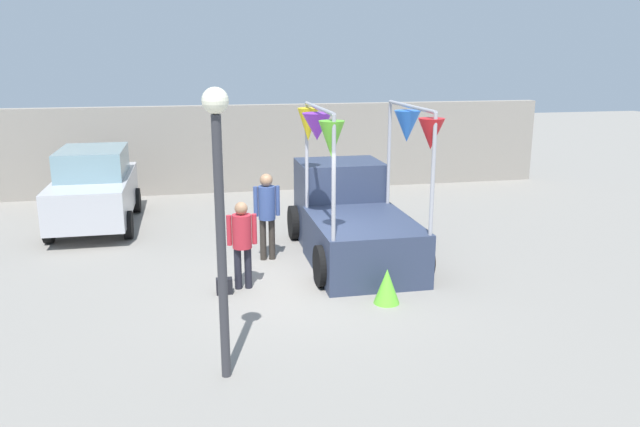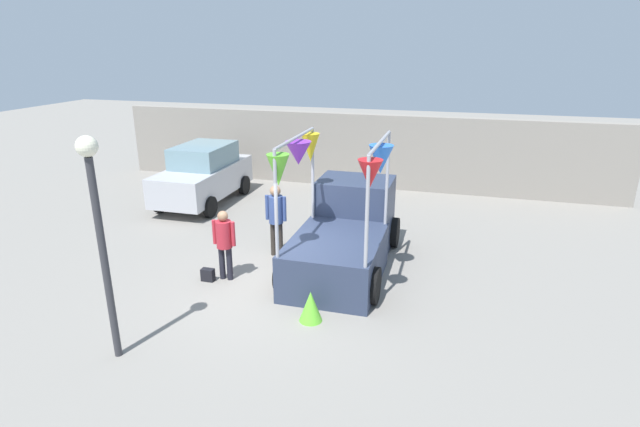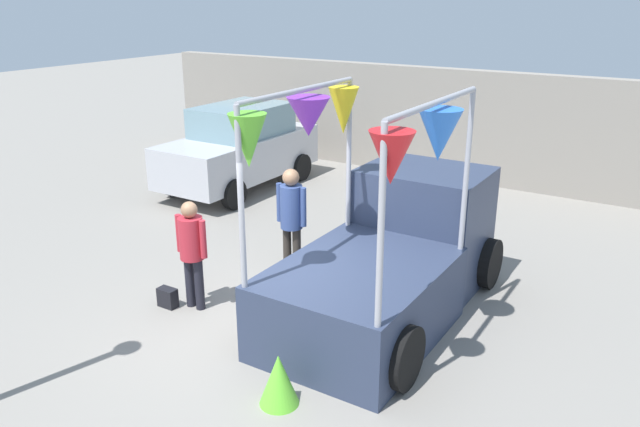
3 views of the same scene
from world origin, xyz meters
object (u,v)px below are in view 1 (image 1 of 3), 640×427
at_px(vendor_truck, 350,213).
at_px(parked_car, 94,188).
at_px(handbag, 224,286).
at_px(person_vendor, 267,208).
at_px(folded_kite_bundle_lime, 387,286).
at_px(person_customer, 242,237).
at_px(street_lamp, 219,193).

xyz_separation_m(vendor_truck, parked_car, (-5.48, 3.39, 0.07)).
height_order(parked_car, handbag, parked_car).
height_order(person_vendor, handbag, person_vendor).
distance_m(vendor_truck, person_vendor, 1.73).
distance_m(vendor_truck, handbag, 3.29).
height_order(parked_car, person_vendor, parked_car).
bearing_deg(folded_kite_bundle_lime, parked_car, 131.68).
bearing_deg(person_vendor, handbag, -119.55).
height_order(parked_car, folded_kite_bundle_lime, parked_car).
bearing_deg(person_customer, folded_kite_bundle_lime, -27.08).
bearing_deg(street_lamp, person_vendor, 76.42).
height_order(person_customer, folded_kite_bundle_lime, person_customer).
bearing_deg(folded_kite_bundle_lime, vendor_truck, 89.02).
xyz_separation_m(parked_car, street_lamp, (2.64, -8.03, 1.49)).
relative_size(vendor_truck, street_lamp, 1.10).
height_order(vendor_truck, parked_car, vendor_truck).
xyz_separation_m(person_vendor, street_lamp, (-1.12, -4.63, 1.36)).
relative_size(person_customer, person_vendor, 0.89).
distance_m(person_vendor, handbag, 2.19).
xyz_separation_m(parked_car, person_vendor, (3.76, -3.41, 0.14)).
bearing_deg(person_customer, parked_car, 122.45).
distance_m(street_lamp, folded_kite_bundle_lime, 4.01).
bearing_deg(handbag, parked_car, 118.49).
distance_m(parked_car, handbag, 5.89).
height_order(person_customer, street_lamp, street_lamp).
bearing_deg(folded_kite_bundle_lime, person_customer, 152.92).
bearing_deg(folded_kite_bundle_lime, handbag, 159.77).
height_order(handbag, folded_kite_bundle_lime, folded_kite_bundle_lime).
distance_m(handbag, street_lamp, 3.71).
xyz_separation_m(person_customer, person_vendor, (0.63, 1.52, 0.13)).
height_order(person_customer, person_vendor, person_vendor).
relative_size(person_customer, street_lamp, 0.43).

